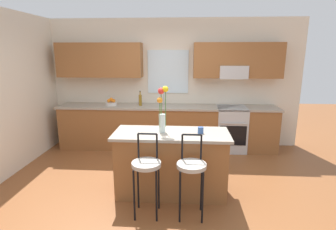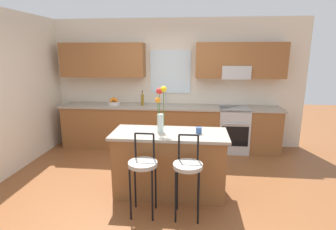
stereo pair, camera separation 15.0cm
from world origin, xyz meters
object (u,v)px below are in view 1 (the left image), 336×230
Objects in this scene: bar_stool_near at (146,168)px; fruit_bowl_oranges at (111,103)px; flower_vase at (162,110)px; bottle_olive_oil at (140,100)px; oven_range at (231,129)px; mug_ceramic at (201,130)px; kitchen_island at (171,163)px; bar_stool_middle at (191,169)px.

bar_stool_near is 4.34× the size of fruit_bowl_oranges.
bottle_olive_oil is at bearing 108.57° from flower_vase.
oven_range is 2.05m from mug_ceramic.
oven_range is at bearing 59.37° from bar_stool_near.
kitchen_island is at bearing 178.35° from mug_ceramic.
kitchen_island is at bearing 63.62° from bar_stool_near.
bar_stool_near is 1.61× the size of flower_vase.
fruit_bowl_oranges is at bearing 133.38° from mug_ceramic.
flower_vase is at bearing 75.29° from bar_stool_near.
bar_stool_near reaches higher than oven_range.
oven_range and kitchen_island have the same top height.
bar_stool_near reaches higher than kitchen_island.
flower_vase is at bearing -124.71° from oven_range.
bar_stool_near is at bearing -104.71° from flower_vase.
bar_stool_near is (-1.42, -2.39, 0.18)m from oven_range.
flower_vase is at bearing -56.28° from fruit_bowl_oranges.
bar_stool_middle is at bearing -55.80° from fruit_bowl_oranges.
bottle_olive_oil reaches higher than kitchen_island.
bar_stool_near and bar_stool_middle have the same top height.
bar_stool_middle is at bearing -63.62° from kitchen_island.
bar_stool_near is 0.55m from bar_stool_middle.
bar_stool_middle is 4.34× the size of fruit_bowl_oranges.
mug_ceramic is 2.59m from fruit_bowl_oranges.
bar_stool_near is 0.93m from mug_ceramic.
bar_stool_middle is 2.66m from bottle_olive_oil.
bar_stool_middle is (-0.87, -2.39, 0.18)m from oven_range.
bar_stool_middle is at bearing -103.42° from mug_ceramic.
bar_stool_near is at bearing 180.00° from bar_stool_middle.
bar_stool_middle is 2.95m from fruit_bowl_oranges.
oven_range is 1.98m from bottle_olive_oil.
bar_stool_near is at bearing -116.38° from kitchen_island.
kitchen_island is 17.95× the size of mug_ceramic.
bar_stool_middle reaches higher than oven_range.
mug_ceramic is at bearing -46.62° from fruit_bowl_oranges.
fruit_bowl_oranges is (-1.65, 2.42, 0.34)m from bar_stool_middle.
oven_range is at bearing 58.16° from kitchen_island.
bar_stool_near is 1.00× the size of bar_stool_middle.
bottle_olive_oil is (-1.03, 2.42, 0.41)m from bar_stool_middle.
kitchen_island is at bearing -53.72° from fruit_bowl_oranges.
flower_vase is 2.11× the size of bottle_olive_oil.
flower_vase reaches higher than fruit_bowl_oranges.
mug_ceramic is (0.53, -0.02, -0.28)m from flower_vase.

